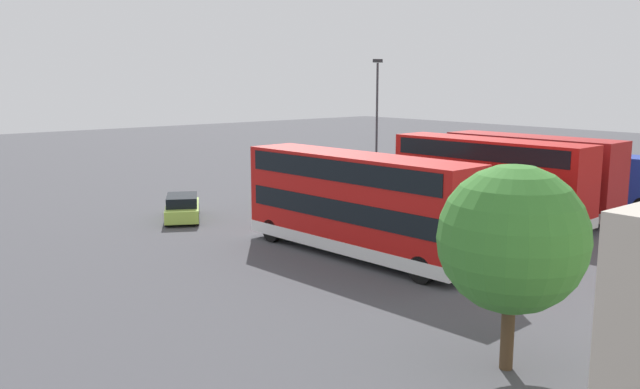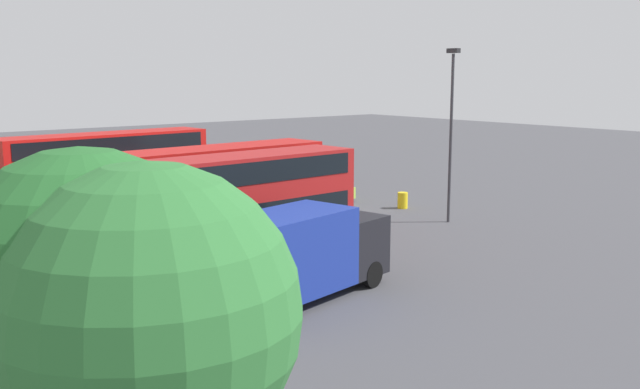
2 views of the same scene
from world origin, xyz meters
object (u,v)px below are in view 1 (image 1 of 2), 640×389
object	(u,v)px
bus_single_deck_third	(446,200)
car_hatchback_silver	(300,194)
lamp_post_tall	(377,114)
box_truck_blue	(603,179)
car_small_green	(182,208)
bus_double_decker_near_end	(531,172)
waste_bin_yellow	(323,185)
bus_single_deck_fourth	(410,210)
bus_double_decker_second	(489,177)
bus_double_decker_fifth	(356,202)

from	to	relation	value
bus_single_deck_third	car_hatchback_silver	world-z (taller)	bus_single_deck_third
lamp_post_tall	box_truck_blue	bearing A→B (deg)	110.87
box_truck_blue	car_small_green	bearing A→B (deg)	-30.61
bus_double_decker_near_end	waste_bin_yellow	distance (m)	14.45
bus_double_decker_near_end	bus_single_deck_fourth	xyz separation A→B (m)	(10.60, 0.32, -0.82)
bus_double_decker_second	car_small_green	bearing A→B (deg)	-40.44
bus_double_decker_second	bus_double_decker_fifth	xyz separation A→B (m)	(10.65, 0.74, 0.00)
bus_double_decker_second	car_small_green	world-z (taller)	bus_double_decker_second
box_truck_blue	waste_bin_yellow	bearing A→B (deg)	-57.35
car_small_green	car_hatchback_silver	bearing A→B (deg)	175.46
bus_single_deck_fourth	bus_double_decker_second	bearing A→B (deg)	-174.10
bus_single_deck_fourth	car_hatchback_silver	xyz separation A→B (m)	(-2.14, -11.15, -0.92)
lamp_post_tall	bus_double_decker_fifth	bearing A→B (deg)	42.80
bus_double_decker_near_end	bus_single_deck_fourth	size ratio (longest dim) A/B	0.90
car_hatchback_silver	waste_bin_yellow	world-z (taller)	car_hatchback_silver
bus_double_decker_fifth	lamp_post_tall	bearing A→B (deg)	-137.20
car_small_green	lamp_post_tall	distance (m)	17.15
bus_single_deck_third	car_hatchback_silver	xyz separation A→B (m)	(1.33, -10.50, -0.92)
bus_double_decker_near_end	lamp_post_tall	bearing A→B (deg)	-90.50
bus_single_deck_third	car_hatchback_silver	bearing A→B (deg)	-82.78
waste_bin_yellow	bus_double_decker_fifth	bearing A→B (deg)	54.80
bus_double_decker_second	bus_single_deck_third	world-z (taller)	bus_double_decker_second
bus_double_decker_near_end	bus_double_decker_fifth	bearing A→B (deg)	1.31
bus_single_deck_third	lamp_post_tall	xyz separation A→B (m)	(-7.24, -12.48, 3.66)
bus_double_decker_near_end	car_hatchback_silver	bearing A→B (deg)	-51.97
bus_double_decker_second	bus_single_deck_fourth	size ratio (longest dim) A/B	1.00
car_hatchback_silver	bus_double_decker_near_end	bearing A→B (deg)	128.03
bus_double_decker_near_end	car_hatchback_silver	distance (m)	13.85
bus_double_decker_near_end	bus_single_deck_third	size ratio (longest dim) A/B	1.01
bus_double_decker_second	bus_single_deck_fourth	world-z (taller)	bus_double_decker_second
bus_single_deck_fourth	waste_bin_yellow	world-z (taller)	bus_single_deck_fourth
bus_double_decker_second	car_hatchback_silver	xyz separation A→B (m)	(5.04, -10.40, -1.75)
bus_double_decker_second	bus_single_deck_third	size ratio (longest dim) A/B	1.12
bus_double_decker_second	car_small_green	distance (m)	17.09
bus_single_deck_third	box_truck_blue	bearing A→B (deg)	171.70
bus_double_decker_fifth	bus_double_decker_near_end	bearing A→B (deg)	-178.69
waste_bin_yellow	bus_single_deck_third	bearing A→B (deg)	77.54
bus_double_decker_fifth	car_hatchback_silver	xyz separation A→B (m)	(-5.60, -11.14, -1.75)
car_hatchback_silver	waste_bin_yellow	xyz separation A→B (m)	(-4.28, -2.87, -0.23)
waste_bin_yellow	car_hatchback_silver	bearing A→B (deg)	33.85
bus_single_deck_fourth	car_small_green	world-z (taller)	bus_single_deck_fourth
bus_double_decker_near_end	car_hatchback_silver	world-z (taller)	bus_double_decker_near_end
bus_single_deck_fourth	box_truck_blue	size ratio (longest dim) A/B	1.48
bus_single_deck_third	waste_bin_yellow	bearing A→B (deg)	-102.46
bus_double_decker_second	lamp_post_tall	size ratio (longest dim) A/B	1.26
box_truck_blue	waste_bin_yellow	xyz separation A→B (m)	(9.75, -15.22, -1.23)
bus_single_deck_fourth	lamp_post_tall	size ratio (longest dim) A/B	1.27
bus_double_decker_second	lamp_post_tall	distance (m)	13.19
bus_double_decker_second	waste_bin_yellow	xyz separation A→B (m)	(0.76, -13.28, -1.97)
bus_double_decker_second	lamp_post_tall	world-z (taller)	lamp_post_tall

